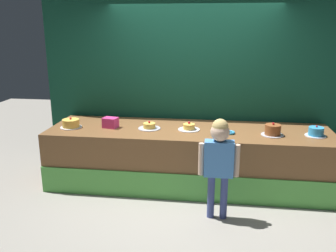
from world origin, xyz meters
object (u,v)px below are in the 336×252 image
pink_box (110,123)px  cake_right (273,130)px  cake_far_left (71,124)px  child_figure (219,155)px  cake_center (189,127)px  cake_left (149,126)px  cake_far_right (316,132)px  donut (230,132)px

pink_box → cake_right: (2.21, -0.07, -0.00)m
cake_far_left → cake_right: (2.76, 0.00, 0.01)m
child_figure → cake_center: (-0.41, 0.88, 0.07)m
pink_box → cake_far_left: size_ratio=0.65×
child_figure → cake_far_left: (-2.07, 0.77, 0.09)m
cake_left → cake_right: bearing=-3.0°
pink_box → cake_far_left: cake_far_left is taller
pink_box → cake_right: cake_right is taller
cake_right → cake_far_right: bearing=4.2°
donut → cake_far_left: (-2.21, -0.00, 0.04)m
cake_far_left → cake_far_right: size_ratio=1.11×
donut → cake_far_right: 1.11m
donut → cake_right: size_ratio=0.48×
cake_far_right → donut: bearing=-177.8°
cake_far_left → cake_center: (1.66, 0.11, -0.02)m
child_figure → cake_left: bearing=138.1°
cake_right → cake_far_right: 0.55m
cake_far_left → child_figure: bearing=-20.5°
child_figure → cake_right: size_ratio=4.11×
pink_box → donut: bearing=-2.6°
child_figure → cake_center: bearing=115.0°
child_figure → cake_right: (0.69, 0.78, 0.10)m
cake_center → cake_left: bearing=-178.2°
cake_center → cake_right: cake_right is taller
cake_far_left → cake_center: cake_far_left is taller
child_figure → cake_far_left: bearing=159.5°
cake_center → pink_box: bearing=-178.3°
cake_far_left → cake_center: size_ratio=1.01×
donut → cake_right: bearing=0.1°
donut → cake_far_right: size_ratio=0.52×
cake_right → cake_far_right: size_ratio=1.08×
donut → cake_left: (-1.10, 0.09, 0.02)m
cake_center → cake_right: (1.10, -0.11, 0.03)m
cake_far_left → cake_center: bearing=3.8°
cake_left → cake_right: cake_right is taller
pink_box → cake_left: pink_box is taller
cake_far_left → cake_left: cake_far_left is taller
pink_box → cake_center: 1.10m
cake_left → cake_center: 0.55m
cake_left → cake_right: 1.66m
cake_right → cake_far_right: cake_right is taller
child_figure → cake_center: child_figure is taller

